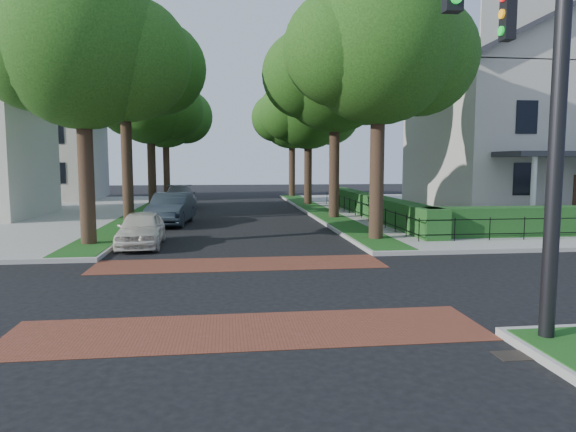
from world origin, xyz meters
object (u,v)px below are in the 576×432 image
object	(u,v)px
traffic_signal	(542,71)
parked_car_front	(141,229)
parked_car_rear	(180,197)
parked_car_middle	(171,209)

from	to	relation	value
traffic_signal	parked_car_front	bearing A→B (deg)	126.51
parked_car_front	parked_car_rear	world-z (taller)	parked_car_rear
traffic_signal	parked_car_front	distance (m)	14.82
traffic_signal	parked_car_middle	xyz separation A→B (m)	(-8.06, 18.33, -3.90)
traffic_signal	parked_car_rear	xyz separation A→B (m)	(-8.49, 28.05, -3.93)
parked_car_middle	parked_car_rear	xyz separation A→B (m)	(-0.42, 9.72, -0.03)
parked_car_front	parked_car_rear	xyz separation A→B (m)	(0.00, 16.59, 0.10)
parked_car_front	parked_car_rear	bearing A→B (deg)	88.20
parked_car_middle	parked_car_rear	world-z (taller)	parked_car_middle
traffic_signal	parked_car_middle	size ratio (longest dim) A/B	1.63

